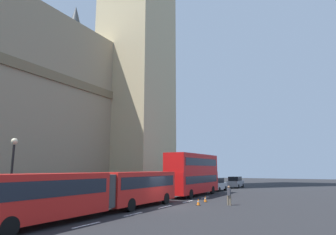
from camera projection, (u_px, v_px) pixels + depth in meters
The scene contains 10 objects.
ground_plane at pixel (165, 207), 24.56m from camera, with size 160.00×160.00×0.00m, color #262628.
lane_centre_marking at pixel (151, 210), 22.59m from camera, with size 25.20×0.16×0.01m.
articulated_bus at pixel (100, 189), 20.68m from camera, with size 18.33×2.54×2.90m.
double_decker_bus at pixel (193, 173), 35.04m from camera, with size 10.57×2.54×4.90m.
sedan_lead at pixel (217, 184), 42.41m from camera, with size 4.40×1.86×1.85m.
sedan_trailing at pixel (236, 182), 49.26m from camera, with size 4.40×1.86×1.85m.
traffic_cone_west at pixel (198, 202), 25.59m from camera, with size 0.36×0.36×0.58m.
traffic_cone_middle at pixel (205, 199), 28.07m from camera, with size 0.36×0.36×0.58m.
street_lamp at pixel (12, 171), 19.75m from camera, with size 0.44×0.44×5.27m.
pedestrian_near_cones at pixel (229, 195), 25.65m from camera, with size 0.42×0.36×1.69m.
Camera 1 is at (-22.25, -12.47, 3.18)m, focal length 31.10 mm.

